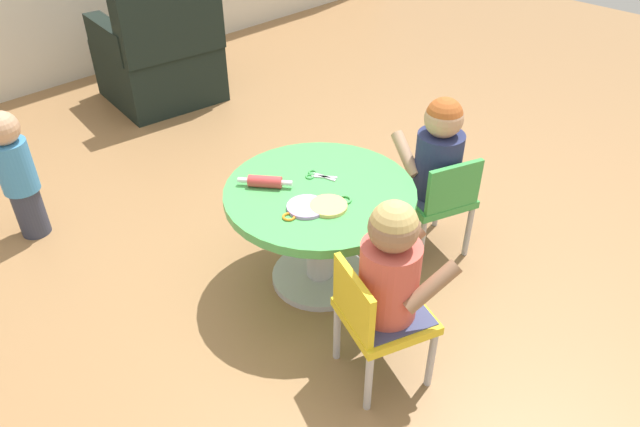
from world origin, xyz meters
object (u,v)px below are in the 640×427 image
Objects in this scene: child_chair_right at (438,198)px; craft_scissors at (317,176)px; rolling_pin at (265,182)px; armchair_dark at (161,58)px; seated_child_right at (439,151)px; toddler_standing at (16,172)px; craft_table at (320,215)px; seated_child_left at (391,266)px; child_chair_left at (377,317)px.

craft_scissors is (-0.47, 0.32, 0.19)m from child_chair_right.
craft_scissors is (0.21, -0.10, -0.02)m from rolling_pin.
armchair_dark reaches higher than rolling_pin.
rolling_pin reaches higher than child_chair_right.
seated_child_right is 0.76× the size of toddler_standing.
craft_table is 0.17m from craft_scissors.
child_chair_right reaches higher than craft_table.
craft_table is 0.61m from seated_child_right.
rolling_pin is (-0.69, 0.38, -0.02)m from seated_child_right.
seated_child_left is 0.83m from child_chair_right.
craft_scissors is at bearing 149.43° from seated_child_right.
armchair_dark is (0.06, 2.39, 0.00)m from child_chair_right.
child_chair_left is 1.05× the size of seated_child_left.
toddler_standing reaches higher than child_chair_left.
seated_child_right is at bearing -30.57° from craft_scissors.
craft_scissors is at bearing -24.77° from rolling_pin.
seated_child_left reaches higher than child_chair_right.
child_chair_right is (0.74, 0.30, -0.23)m from seated_child_left.
child_chair_left is 1.00× the size of child_chair_right.
toddler_standing is 1.27m from rolling_pin.
seated_child_left is (0.04, -0.01, 0.23)m from child_chair_left.
toddler_standing reaches higher than craft_scissors.
craft_scissors reaches higher than craft_table.
seated_child_right reaches higher than toddler_standing.
seated_child_left is 0.60× the size of armchair_dark.
craft_table is 1.58× the size of seated_child_left.
rolling_pin is at bearing 155.23° from craft_scissors.
seated_child_right reaches higher than child_chair_right.
craft_table is at bearing -59.02° from toddler_standing.
seated_child_right is 1.98m from toddler_standing.
craft_scissors is (-0.48, 0.28, -0.04)m from seated_child_right.
craft_table is at bearing -128.25° from craft_scissors.
armchair_dark is (0.60, 2.15, -0.05)m from craft_table.
seated_child_left reaches higher than rolling_pin.
seated_child_right is (0.75, 0.34, 0.00)m from seated_child_left.
seated_child_left reaches higher than craft_table.
child_chair_right is (0.77, 0.29, 0.00)m from child_chair_left.
seated_child_left is at bearing -21.28° from child_chair_left.
child_chair_right is 0.60m from craft_scissors.
seated_child_left reaches higher than child_chair_left.
seated_child_left is 0.72m from rolling_pin.
craft_scissors is at bearing -104.42° from armchair_dark.
seated_child_left is at bearing -110.77° from craft_table.
armchair_dark reaches higher than craft_scissors.
toddler_standing is at bearing 119.49° from rolling_pin.
craft_scissors is at bearing -55.20° from toddler_standing.
seated_child_right is 0.60× the size of armchair_dark.
child_chair_left is at bearing -73.87° from toddler_standing.
toddler_standing reaches higher than rolling_pin.
child_chair_left is 0.63× the size of armchair_dark.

